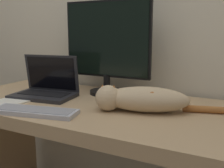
{
  "coord_description": "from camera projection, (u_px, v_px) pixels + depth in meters",
  "views": [
    {
      "loc": [
        0.68,
        -0.75,
        1.14
      ],
      "look_at": [
        0.13,
        0.33,
        0.9
      ],
      "focal_mm": 42.0,
      "sensor_mm": 36.0,
      "label": 1
    }
  ],
  "objects": [
    {
      "name": "paper_notepad",
      "position": [
        9.0,
        102.0,
        1.36
      ],
      "size": [
        0.19,
        0.24,
        0.01
      ],
      "color": "white",
      "rests_on": "desk"
    },
    {
      "name": "monitor",
      "position": [
        107.0,
        46.0,
        1.51
      ],
      "size": [
        0.54,
        0.2,
        0.54
      ],
      "color": "black",
      "rests_on": "desk"
    },
    {
      "name": "desk",
      "position": [
        93.0,
        132.0,
        1.39
      ],
      "size": [
        1.61,
        0.74,
        0.78
      ],
      "color": "tan",
      "rests_on": "ground_plane"
    },
    {
      "name": "external_keyboard",
      "position": [
        34.0,
        111.0,
        1.17
      ],
      "size": [
        0.41,
        0.19,
        0.02
      ],
      "rotation": [
        0.0,
        0.0,
        0.21
      ],
      "color": "#BCBCC1",
      "rests_on": "desk"
    },
    {
      "name": "cat",
      "position": [
        141.0,
        99.0,
        1.2
      ],
      "size": [
        0.56,
        0.27,
        0.12
      ],
      "rotation": [
        0.0,
        0.0,
        0.28
      ],
      "color": "#D1B284",
      "rests_on": "desk"
    },
    {
      "name": "laptop",
      "position": [
        46.0,
        88.0,
        1.49
      ],
      "size": [
        0.37,
        0.26,
        0.23
      ],
      "rotation": [
        0.0,
        0.0,
        0.13
      ],
      "color": "#232326",
      "rests_on": "desk"
    },
    {
      "name": "wall_back",
      "position": [
        127.0,
        6.0,
        1.63
      ],
      "size": [
        6.4,
        0.06,
        2.6
      ],
      "color": "beige",
      "rests_on": "ground_plane"
    }
  ]
}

